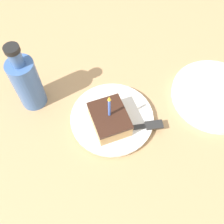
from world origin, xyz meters
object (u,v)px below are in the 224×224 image
object	(u,v)px
plate	(112,118)
cake_slice	(110,119)
fork	(135,127)
side_plate	(215,95)
bottle	(27,82)

from	to	relation	value
plate	cake_slice	xyz separation A→B (m)	(0.01, 0.02, 0.03)
fork	cake_slice	bearing A→B (deg)	-30.33
plate	side_plate	world-z (taller)	plate
fork	plate	bearing A→B (deg)	-49.66
bottle	fork	bearing A→B (deg)	140.27
cake_slice	bottle	distance (m)	0.23
cake_slice	bottle	bearing A→B (deg)	-42.44
plate	side_plate	bearing A→B (deg)	174.25
side_plate	plate	bearing A→B (deg)	-5.75
cake_slice	side_plate	xyz separation A→B (m)	(-0.31, 0.01, -0.04)
fork	side_plate	world-z (taller)	fork
bottle	side_plate	distance (m)	0.51
plate	cake_slice	bearing A→B (deg)	53.84
cake_slice	side_plate	size ratio (longest dim) A/B	0.51
plate	fork	bearing A→B (deg)	130.34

